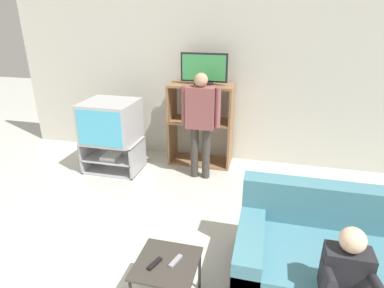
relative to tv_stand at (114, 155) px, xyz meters
name	(u,v)px	position (x,y,z in m)	size (l,w,h in m)	color
wall_back	(212,77)	(1.30, 0.85, 1.07)	(6.40, 0.06, 2.60)	beige
tv_stand	(114,155)	(0.00, 0.00, 0.00)	(0.81, 0.56, 0.47)	#A8A8AD
television_main	(111,121)	(0.00, 0.02, 0.53)	(0.73, 0.68, 0.58)	#B2B2B7
media_shelf	(201,124)	(1.20, 0.56, 0.40)	(0.95, 0.45, 1.24)	#8E6642
television_flat	(204,70)	(1.25, 0.54, 1.22)	(0.67, 0.20, 0.44)	black
snack_table	(167,267)	(1.53, -2.13, 0.15)	(0.47, 0.47, 0.43)	#38332D
remote_control_black	(154,264)	(1.45, -2.18, 0.21)	(0.04, 0.14, 0.02)	black
remote_control_white	(176,261)	(1.60, -2.11, 0.21)	(0.04, 0.14, 0.02)	gray
couch	(358,264)	(3.01, -1.61, 0.04)	(1.99, 0.96, 0.80)	teal
person_standing_adult	(201,117)	(1.31, 0.08, 0.67)	(0.53, 0.20, 1.49)	#3D3833
person_seated_child	(347,285)	(2.78, -2.17, 0.32)	(0.33, 0.43, 0.93)	#2D2D38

